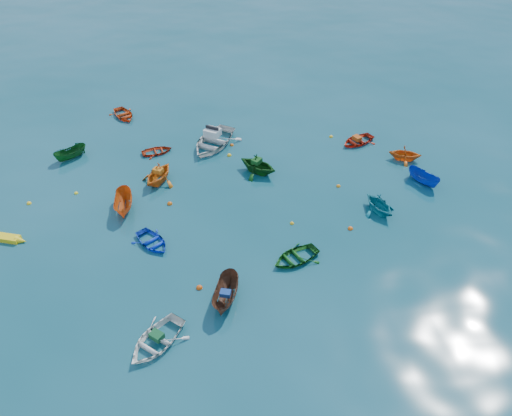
{
  "coord_description": "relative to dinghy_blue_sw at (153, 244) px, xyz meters",
  "views": [
    {
      "loc": [
        -2.12,
        -21.65,
        21.53
      ],
      "look_at": [
        0.0,
        5.0,
        0.4
      ],
      "focal_mm": 35.0,
      "sensor_mm": 36.0,
      "label": 1
    }
  ],
  "objects": [
    {
      "name": "buoy_ye_d",
      "position": [
        -5.97,
        5.89,
        0.0
      ],
      "size": [
        0.29,
        0.29,
        0.29
      ],
      "primitive_type": "sphere",
      "color": "yellow",
      "rests_on": "ground"
    },
    {
      "name": "dinghy_white_near",
      "position": [
        0.84,
        -7.71,
        0.0
      ],
      "size": [
        4.17,
        4.34,
        0.73
      ],
      "primitive_type": "imported",
      "rotation": [
        0.0,
        0.0,
        -0.67
      ],
      "color": "white",
      "rests_on": "ground"
    },
    {
      "name": "dinghy_red_nw",
      "position": [
        -0.53,
        11.02,
        0.0
      ],
      "size": [
        2.86,
        2.39,
        0.51
      ],
      "primitive_type": "imported",
      "rotation": [
        0.0,
        0.0,
        1.86
      ],
      "color": "#AF2C0E",
      "rests_on": "ground"
    },
    {
      "name": "tarp_blue_a",
      "position": [
        4.51,
        -5.24,
        0.77
      ],
      "size": [
        0.67,
        0.57,
        0.28
      ],
      "primitive_type": "cube",
      "rotation": [
        0.0,
        0.0,
        -0.25
      ],
      "color": "navy",
      "rests_on": "sampan_brown_mid"
    },
    {
      "name": "buoy_or_d",
      "position": [
        13.14,
        5.25,
        0.0
      ],
      "size": [
        0.32,
        0.32,
        0.32
      ],
      "primitive_type": "sphere",
      "color": "orange",
      "rests_on": "ground"
    },
    {
      "name": "motorboat_white",
      "position": [
        4.01,
        11.83,
        0.0
      ],
      "size": [
        5.73,
        6.27,
        1.66
      ],
      "primitive_type": "imported",
      "rotation": [
        0.0,
        0.0,
        -0.52
      ],
      "color": "silver",
      "rests_on": "ground"
    },
    {
      "name": "sampan_green_far",
      "position": [
        -7.26,
        10.72,
        0.0
      ],
      "size": [
        2.75,
        2.53,
        1.05
      ],
      "primitive_type": "imported",
      "rotation": [
        0.0,
        0.0,
        -0.88
      ],
      "color": "#12501A",
      "rests_on": "ground"
    },
    {
      "name": "dinghy_green_n",
      "position": [
        7.36,
        7.57,
        0.0
      ],
      "size": [
        4.07,
        4.0,
        1.62
      ],
      "primitive_type": "imported",
      "rotation": [
        0.0,
        0.0,
        0.91
      ],
      "color": "#114A13",
      "rests_on": "ground"
    },
    {
      "name": "buoy_ye_a",
      "position": [
        9.15,
        1.29,
        0.0
      ],
      "size": [
        0.29,
        0.29,
        0.29
      ],
      "primitive_type": "sphere",
      "color": "gold",
      "rests_on": "ground"
    },
    {
      "name": "dinghy_red_far",
      "position": [
        -4.0,
        17.45,
        0.0
      ],
      "size": [
        3.35,
        3.68,
        0.62
      ],
      "primitive_type": "imported",
      "rotation": [
        0.0,
        0.0,
        0.51
      ],
      "color": "#D24011",
      "rests_on": "ground"
    },
    {
      "name": "dinghy_cyan_se",
      "position": [
        15.26,
        2.15,
        0.0
      ],
      "size": [
        3.17,
        3.37,
        1.41
      ],
      "primitive_type": "imported",
      "rotation": [
        0.0,
        0.0,
        0.4
      ],
      "color": "#157787",
      "rests_on": "ground"
    },
    {
      "name": "sampan_brown_mid",
      "position": [
        4.55,
        -5.1,
        0.0
      ],
      "size": [
        2.02,
        3.47,
        1.26
      ],
      "primitive_type": "imported",
      "rotation": [
        0.0,
        0.0,
        -0.25
      ],
      "color": "brown",
      "rests_on": "ground"
    },
    {
      "name": "buoy_or_e",
      "position": [
        5.55,
        11.68,
        0.0
      ],
      "size": [
        0.32,
        0.32,
        0.32
      ],
      "primitive_type": "sphere",
      "color": "#F4600D",
      "rests_on": "ground"
    },
    {
      "name": "dinghy_blue_sw",
      "position": [
        0.0,
        0.0,
        0.0
      ],
      "size": [
        3.34,
        3.48,
        0.59
      ],
      "primitive_type": "imported",
      "rotation": [
        0.0,
        0.0,
        0.66
      ],
      "color": "#1037CF",
      "rests_on": "ground"
    },
    {
      "name": "buoy_ye_c",
      "position": [
        5.27,
        10.13,
        0.0
      ],
      "size": [
        0.36,
        0.36,
        0.36
      ],
      "primitive_type": "sphere",
      "color": "yellow",
      "rests_on": "ground"
    },
    {
      "name": "buoy_or_a",
      "position": [
        3.01,
        -4.03,
        0.0
      ],
      "size": [
        0.38,
        0.38,
        0.38
      ],
      "primitive_type": "sphere",
      "color": "#D8480B",
      "rests_on": "ground"
    },
    {
      "name": "dinghy_orange_w",
      "position": [
        -0.08,
        6.91,
        0.0
      ],
      "size": [
        3.74,
        3.93,
        1.61
      ],
      "primitive_type": "imported",
      "rotation": [
        0.0,
        0.0,
        -0.47
      ],
      "color": "orange",
      "rests_on": "ground"
    },
    {
      "name": "buoy_ye_b",
      "position": [
        -9.03,
        4.93,
        0.0
      ],
      "size": [
        0.34,
        0.34,
        0.34
      ],
      "primitive_type": "sphere",
      "color": "yellow",
      "rests_on": "ground"
    },
    {
      "name": "sampan_blue_far",
      "position": [
        19.49,
        5.24,
        0.0
      ],
      "size": [
        2.31,
        2.85,
        1.05
      ],
      "primitive_type": "imported",
      "rotation": [
        0.0,
        0.0,
        0.56
      ],
      "color": "#0D30A9",
      "rests_on": "ground"
    },
    {
      "name": "buoy_or_b",
      "position": [
        12.93,
        0.45,
        0.0
      ],
      "size": [
        0.35,
        0.35,
        0.35
      ],
      "primitive_type": "sphere",
      "color": "#EF570C",
      "rests_on": "ground"
    },
    {
      "name": "tarp_orange_a",
      "position": [
        -0.05,
        6.96,
        0.97
      ],
      "size": [
        0.84,
        0.77,
        0.33
      ],
      "primitive_type": "cube",
      "rotation": [
        0.0,
        0.0,
        -0.47
      ],
      "color": "orange",
      "rests_on": "dinghy_orange_w"
    },
    {
      "name": "tarp_green_b",
      "position": [
        7.28,
        7.63,
        0.99
      ],
      "size": [
        0.9,
        0.93,
        0.36
      ],
      "primitive_type": "cube",
      "rotation": [
        0.0,
        0.0,
        0.91
      ],
      "color": "#134E18",
      "rests_on": "dinghy_green_n"
    },
    {
      "name": "ground",
      "position": [
        6.84,
        -2.33,
        0.0
      ],
      "size": [
        160.0,
        160.0,
        0.0
      ],
      "primitive_type": "plane",
      "color": "#0A414A",
      "rests_on": "ground"
    },
    {
      "name": "buoy_or_c",
      "position": [
        0.86,
        4.1,
        0.0
      ],
      "size": [
        0.37,
        0.37,
        0.37
      ],
      "primitive_type": "sphere",
      "color": "#D3560B",
      "rests_on": "ground"
    },
    {
      "name": "dinghy_red_ne",
      "position": [
        16.01,
        11.28,
        0.0
      ],
      "size": [
        3.73,
        3.4,
        0.63
      ],
      "primitive_type": "imported",
      "rotation": [
        0.0,
        0.0,
        -1.05
      ],
      "color": "red",
      "rests_on": "ground"
    },
    {
      "name": "sampan_orange_n",
      "position": [
        -2.2,
        3.74,
        0.0
      ],
      "size": [
        1.44,
        3.29,
        1.24
      ],
      "primitive_type": "imported",
      "rotation": [
        0.0,
        0.0,
        0.07
      ],
      "color": "#DA5814",
      "rests_on": "ground"
    },
    {
      "name": "buoy_ye_e",
      "position": [
        14.01,
        12.38,
        0.0
      ],
      "size": [
        0.32,
        0.32,
        0.32
      ],
      "primitive_type": "sphere",
      "color": "yellow",
      "rests_on": "ground"
    },
    {
      "name": "dinghy_orange_far",
      "position": [
        19.09,
        8.44,
        0.0
      ],
      "size": [
        3.03,
        2.8,
        1.32
      ],
      "primitive_type": "imported",
      "rotation": [
        0.0,
        0.0,
        1.27
      ],
      "color": "orange",
      "rests_on": "ground"
    },
    {
      "name": "tarp_orange_b",
      "position": [
        15.92,
        11.23,
        0.48
      ],
      "size": [
        0.78,
        0.84,
        0.33
      ],
      "primitive_type": "cube",
      "rotation": [
        0.0,
        0.0,
        -1.05
      ],
      "color": "#B94913",
      "rests_on": "dinghy_red_ne"
    },
    {
      "name": "dinghy_green_e",
      "position": [
        8.88,
        -2.13,
        0.0
      ],
      "size": [
        3.79,
        3.42,
        0.65
      ],
      "primitive_type": "imported",
      "rotation": [
        0.0,
        0.0,
        -1.09
      ],
      "color": "#145717",
      "rests_on": "ground"
    },
    {
      "name": "tarp_green_a",
      "position": [
        0.9,
        -7.63,
        0.53
      ],
      "size": [
        0.85,
        0.82,
        0.33
      ],
      "primitive_type": "cube",
      "rotation": [
        0.0,
        0.0,
        -0.67
      ],
      "color": "#134F27",
      "rests_on": "dinghy_white_near"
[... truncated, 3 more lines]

